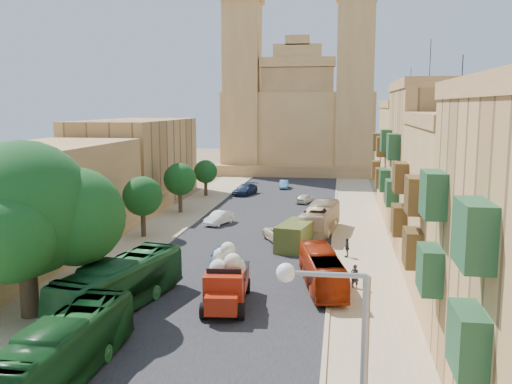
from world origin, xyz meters
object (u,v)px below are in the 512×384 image
(bus_cream_east, at_px, (320,219))
(car_cream, at_px, (282,234))
(street_tree_c, at_px, (180,179))
(pedestrian_a, at_px, (355,276))
(bus_red_east, at_px, (322,270))
(red_truck, at_px, (227,279))
(olive_pickup, at_px, (296,236))
(church, at_px, (300,118))
(street_tree_b, at_px, (143,196))
(car_blue_a, at_px, (222,256))
(car_white_b, at_px, (305,199))
(car_blue_b, at_px, (284,184))
(bus_green_south, at_px, (64,350))
(car_dkblue, at_px, (245,189))
(car_white_a, at_px, (219,218))
(street_tree_d, at_px, (206,172))
(bus_green_north, at_px, (120,284))
(pedestrian_c, at_px, (347,248))
(street_tree_a, at_px, (83,223))

(bus_cream_east, relative_size, car_cream, 1.88)
(street_tree_c, height_order, pedestrian_a, street_tree_c)
(bus_red_east, bearing_deg, red_truck, 26.14)
(olive_pickup, height_order, pedestrian_a, olive_pickup)
(church, xyz_separation_m, street_tree_b, (-10.00, -54.61, -5.84))
(street_tree_c, xyz_separation_m, olive_pickup, (14.00, -14.22, -2.64))
(street_tree_b, distance_m, bus_red_east, 20.81)
(car_blue_a, bearing_deg, bus_cream_east, 52.36)
(red_truck, xyz_separation_m, car_white_b, (2.27, 36.63, -1.04))
(street_tree_b, xyz_separation_m, car_blue_a, (9.00, -8.30, -2.96))
(street_tree_b, height_order, car_blue_b, street_tree_b)
(bus_green_south, xyz_separation_m, car_dkblue, (-1.00, 52.21, -0.66))
(car_white_a, distance_m, car_dkblue, 19.22)
(bus_cream_east, xyz_separation_m, car_white_a, (-10.12, 2.69, -0.72))
(street_tree_b, xyz_separation_m, street_tree_d, (0.00, 24.00, -0.52))
(bus_red_east, relative_size, bus_cream_east, 0.87)
(bus_green_north, height_order, car_dkblue, bus_green_north)
(car_blue_a, relative_size, pedestrian_c, 2.78)
(bus_green_south, bearing_deg, olive_pickup, 73.43)
(church, distance_m, car_white_a, 49.35)
(car_white_b, relative_size, pedestrian_a, 2.04)
(street_tree_a, distance_m, car_dkblue, 37.92)
(street_tree_b, height_order, street_tree_d, street_tree_b)
(car_white_a, bearing_deg, street_tree_c, 153.79)
(red_truck, relative_size, car_white_b, 1.97)
(street_tree_a, bearing_deg, car_dkblue, 82.40)
(car_white_b, bearing_deg, church, -65.82)
(bus_green_south, relative_size, car_dkblue, 2.00)
(street_tree_d, relative_size, bus_cream_east, 0.48)
(car_blue_a, bearing_deg, church, 81.08)
(street_tree_c, xyz_separation_m, car_cream, (12.59, -12.16, -2.97))
(church, xyz_separation_m, bus_cream_east, (5.75, -51.04, -8.15))
(street_tree_b, relative_size, street_tree_d, 1.16)
(olive_pickup, bearing_deg, street_tree_b, 170.99)
(street_tree_c, distance_m, bus_cream_east, 18.02)
(car_dkblue, bearing_deg, car_cream, -58.03)
(street_tree_a, height_order, street_tree_c, street_tree_c)
(street_tree_a, bearing_deg, car_cream, 43.23)
(street_tree_c, bearing_deg, car_blue_a, -66.09)
(bus_cream_east, bearing_deg, car_white_a, -7.34)
(car_blue_b, bearing_deg, street_tree_d, -142.66)
(street_tree_a, xyz_separation_m, street_tree_d, (0.00, 36.00, -0.53))
(olive_pickup, distance_m, bus_cream_east, 6.06)
(street_tree_d, distance_m, red_truck, 42.02)
(bus_green_south, distance_m, pedestrian_a, 19.29)
(church, bearing_deg, street_tree_b, -100.38)
(street_tree_a, xyz_separation_m, bus_red_east, (16.50, -0.44, -2.49))
(car_dkblue, bearing_deg, pedestrian_a, -54.63)
(car_blue_b, bearing_deg, car_white_a, -101.92)
(church, relative_size, olive_pickup, 6.51)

